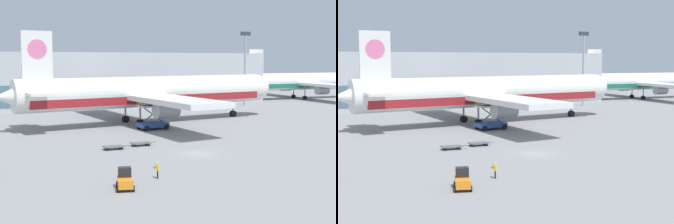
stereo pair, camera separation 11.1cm
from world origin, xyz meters
The scene contains 11 objects.
ground_plane centered at (0.00, 0.00, 0.00)m, with size 400.00×400.00×0.00m, color gray.
terminal_building centered at (7.93, 67.94, 6.99)m, with size 90.00×18.20×14.00m.
light_mast centered at (41.53, 51.52, 11.50)m, with size 2.80×0.50×19.48m.
airplane_main centered at (5.19, 30.11, 5.84)m, with size 58.04×48.55×17.00m.
airplane_distant centered at (72.46, 62.63, 5.24)m, with size 52.12×43.42×15.25m.
scissor_lift_loader centered at (2.88, 22.48, 1.84)m, with size 5.47×3.81×4.71m.
baggage_tug_foreground centered at (-14.33, -11.92, 0.88)m, with size 2.18×2.73×2.00m.
baggage_dolly_lead centered at (-9.21, 7.35, 0.39)m, with size 3.75×1.69×0.48m.
baggage_dolly_second centered at (-4.84, 8.37, 0.39)m, with size 3.75×1.69×0.48m.
ground_crew_near centered at (-9.93, -9.49, 1.00)m, with size 0.33×0.54×1.71m.
traffic_cone_near centered at (-8.27, -5.04, 0.32)m, with size 0.40×0.40×0.66m.
Camera 1 is at (-28.55, -52.80, 12.18)m, focal length 50.00 mm.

